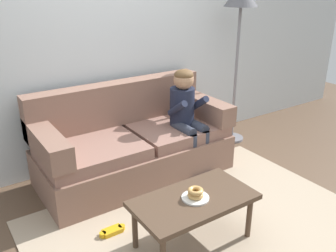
{
  "coord_description": "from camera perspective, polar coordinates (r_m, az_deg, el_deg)",
  "views": [
    {
      "loc": [
        -1.67,
        -2.23,
        1.96
      ],
      "look_at": [
        0.12,
        0.45,
        0.65
      ],
      "focal_mm": 39.15,
      "sensor_mm": 36.0,
      "label": 1
    }
  ],
  "objects": [
    {
      "name": "ground",
      "position": [
        3.4,
        2.55,
        -13.05
      ],
      "size": [
        10.0,
        10.0,
        0.0
      ],
      "primitive_type": "plane",
      "color": "brown"
    },
    {
      "name": "donut",
      "position": [
        2.8,
        4.29,
        -10.65
      ],
      "size": [
        0.17,
        0.17,
        0.04
      ],
      "primitive_type": "torus",
      "rotation": [
        0.0,
        0.0,
        2.18
      ],
      "color": "tan",
      "rests_on": "plate"
    },
    {
      "name": "donut_second",
      "position": [
        2.78,
        4.31,
        -10.03
      ],
      "size": [
        0.17,
        0.17,
        0.04
      ],
      "primitive_type": "torus",
      "rotation": [
        0.0,
        0.0,
        0.66
      ],
      "color": "tan",
      "rests_on": "donut"
    },
    {
      "name": "floor_lamp",
      "position": [
        4.46,
        11.24,
        17.52
      ],
      "size": [
        0.39,
        0.39,
        1.91
      ],
      "color": "slate",
      "rests_on": "ground"
    },
    {
      "name": "toy_controller",
      "position": [
        3.16,
        -8.65,
        -15.94
      ],
      "size": [
        0.23,
        0.09,
        0.05
      ],
      "rotation": [
        0.0,
        0.0,
        0.18
      ],
      "color": "gold",
      "rests_on": "ground"
    },
    {
      "name": "couch",
      "position": [
        3.83,
        -5.54,
        -2.93
      ],
      "size": [
        1.95,
        0.9,
        0.95
      ],
      "color": "#846051",
      "rests_on": "ground"
    },
    {
      "name": "area_rug",
      "position": [
        3.24,
        5.25,
        -15.04
      ],
      "size": [
        2.75,
        1.92,
        0.01
      ],
      "primitive_type": "cube",
      "color": "tan",
      "rests_on": "ground"
    },
    {
      "name": "plate",
      "position": [
        2.81,
        4.27,
        -11.08
      ],
      "size": [
        0.21,
        0.21,
        0.01
      ],
      "primitive_type": "cylinder",
      "color": "white",
      "rests_on": "coffee_table"
    },
    {
      "name": "person_child",
      "position": [
        3.81,
        2.9,
        2.32
      ],
      "size": [
        0.34,
        0.58,
        1.1
      ],
      "color": "#1E2338",
      "rests_on": "ground"
    },
    {
      "name": "wall_back",
      "position": [
        4.03,
        -9.29,
        13.85
      ],
      "size": [
        8.0,
        0.1,
        2.8
      ],
      "primitive_type": "cube",
      "color": "silver",
      "rests_on": "ground"
    },
    {
      "name": "coffee_table",
      "position": [
        2.85,
        4.04,
        -11.91
      ],
      "size": [
        0.94,
        0.51,
        0.41
      ],
      "color": "#4C3828",
      "rests_on": "ground"
    }
  ]
}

